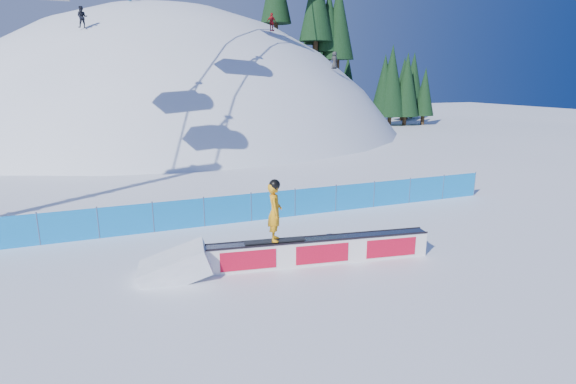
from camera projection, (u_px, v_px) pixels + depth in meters
name	position (u px, v px, depth m)	size (l,w,h in m)	color
ground	(317.00, 255.00, 15.41)	(160.00, 160.00, 0.00)	white
snow_hill	(179.00, 270.00, 57.83)	(64.00, 64.00, 64.00)	white
treeline	(358.00, 53.00, 59.26)	(23.96, 13.13, 19.96)	#352415
safety_fence	(274.00, 205.00, 19.34)	(22.05, 0.05, 1.30)	#0F80D7
rail_box	(320.00, 251.00, 14.66)	(7.39, 1.55, 0.89)	white
snow_ramp	(176.00, 276.00, 13.76)	(2.07, 1.38, 0.77)	white
snowboarder	(275.00, 211.00, 13.98)	(1.96, 0.79, 2.01)	black
distant_skiers	(195.00, 19.00, 41.31)	(23.26, 8.61, 7.99)	black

